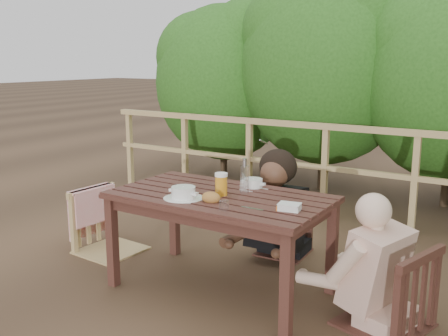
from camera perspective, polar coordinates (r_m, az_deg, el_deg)
The scene contains 16 objects.
ground at distance 3.89m, azimuth -0.41°, elevation -13.22°, with size 60.00×60.00×0.00m, color brown.
table at distance 3.75m, azimuth -0.41°, elevation -8.34°, with size 1.53×0.86×0.71m, color #3A1E18.
chair_left at distance 4.53m, azimuth -12.69°, elevation -2.92°, with size 0.51×0.51×1.03m, color tan.
chair_far at distance 4.44m, azimuth 6.71°, elevation -4.32°, with size 0.41×0.41×0.83m, color #3A1E18.
chair_right at distance 3.36m, azimuth 17.70°, elevation -8.54°, with size 0.51×0.51×1.02m, color #3A1E18.
woman at distance 4.38m, azimuth 6.92°, elevation -0.49°, with size 0.58×0.71×1.43m, color black, non-canonical shape.
diner_right at distance 3.29m, azimuth 18.41°, elevation -5.70°, with size 0.56×0.69×1.38m, color #CFA18D, non-canonical shape.
railing at distance 5.43m, azimuth 11.08°, elevation -0.44°, with size 5.60×0.10×1.01m, color tan.
hedge_row at distance 6.34m, azimuth 19.18°, elevation 13.59°, with size 6.60×1.60×3.80m, color #234E16, non-canonical shape.
soup_near at distance 3.55m, azimuth -4.52°, elevation -2.82°, with size 0.28×0.28×0.09m, color silver.
soup_far at distance 3.83m, azimuth 3.24°, elevation -1.77°, with size 0.24×0.24×0.08m, color white.
bread_roll at distance 3.45m, azimuth -1.44°, elevation -3.31°, with size 0.14×0.10×0.08m, color #946335.
beer_glass at distance 3.60m, azimuth -0.31°, elevation -1.90°, with size 0.09×0.09×0.17m, color orange.
bottle at distance 3.63m, azimuth 2.29°, elevation -1.01°, with size 0.06×0.06×0.27m, color white.
tumbler at distance 3.26m, azimuth -0.01°, elevation -4.27°, with size 0.06×0.06×0.07m, color silver.
butter_tub at distance 3.28m, azimuth 7.27°, elevation -4.42°, with size 0.14×0.10×0.06m, color white.
Camera 1 is at (1.90, -2.95, 1.66)m, focal length 41.24 mm.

